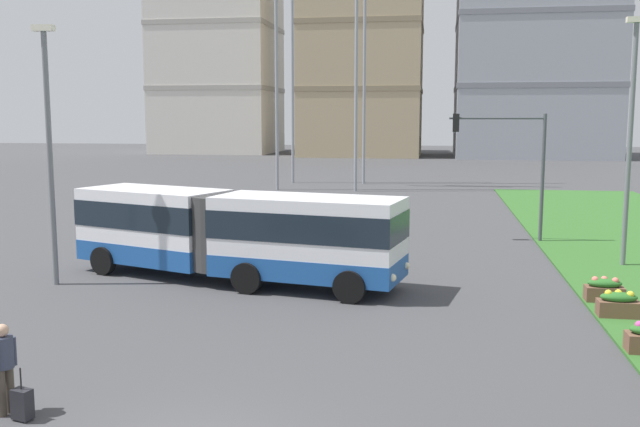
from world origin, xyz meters
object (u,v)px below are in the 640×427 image
at_px(articulated_bus, 232,233).
at_px(flower_planter_3, 618,304).
at_px(rolling_suitcase, 22,404).
at_px(flower_planter_4, 604,290).
at_px(streetlight_left, 49,144).
at_px(traffic_light_far_right, 510,153).
at_px(car_grey_wagon, 219,220).
at_px(streetlight_median, 630,132).
at_px(pedestrian_crossing, 4,363).
at_px(apartment_tower_westcentre, 363,29).

height_order(articulated_bus, flower_planter_3, articulated_bus).
height_order(rolling_suitcase, flower_planter_4, rolling_suitcase).
distance_m(flower_planter_3, streetlight_left, 18.00).
bearing_deg(traffic_light_far_right, flower_planter_3, -81.52).
bearing_deg(car_grey_wagon, rolling_suitcase, -82.79).
bearing_deg(flower_planter_4, streetlight_median, 71.31).
bearing_deg(flower_planter_3, articulated_bus, 166.79).
bearing_deg(articulated_bus, streetlight_median, 18.30).
relative_size(rolling_suitcase, flower_planter_4, 0.88).
relative_size(pedestrian_crossing, traffic_light_far_right, 0.31).
bearing_deg(streetlight_median, traffic_light_far_right, 127.30).
relative_size(flower_planter_3, apartment_tower_westcentre, 0.03).
relative_size(pedestrian_crossing, rolling_suitcase, 1.79).
bearing_deg(flower_planter_3, rolling_suitcase, -145.05).
bearing_deg(streetlight_left, pedestrian_crossing, -65.04).
relative_size(flower_planter_4, streetlight_left, 0.13).
bearing_deg(articulated_bus, apartment_tower_westcentre, 92.85).
height_order(car_grey_wagon, rolling_suitcase, car_grey_wagon).
bearing_deg(articulated_bus, car_grey_wagon, 110.21).
bearing_deg(flower_planter_3, traffic_light_far_right, 98.48).
xyz_separation_m(flower_planter_4, traffic_light_far_right, (-1.81, 10.49, 3.53)).
bearing_deg(apartment_tower_westcentre, streetlight_median, -76.86).
relative_size(articulated_bus, rolling_suitcase, 12.38).
bearing_deg(flower_planter_3, car_grey_wagon, 142.57).
distance_m(car_grey_wagon, streetlight_left, 11.16).
distance_m(pedestrian_crossing, streetlight_left, 11.41).
relative_size(car_grey_wagon, streetlight_left, 0.53).
height_order(flower_planter_4, streetlight_median, streetlight_median).
distance_m(rolling_suitcase, flower_planter_4, 16.19).
distance_m(streetlight_left, streetlight_median, 20.25).
height_order(car_grey_wagon, apartment_tower_westcentre, apartment_tower_westcentre).
bearing_deg(flower_planter_3, apartment_tower_westcentre, 100.76).
relative_size(car_grey_wagon, flower_planter_3, 4.06).
relative_size(streetlight_median, apartment_tower_westcentre, 0.25).
xyz_separation_m(traffic_light_far_right, streetlight_left, (-15.63, -10.85, 0.70)).
relative_size(streetlight_left, apartment_tower_westcentre, 0.23).
bearing_deg(apartment_tower_westcentre, articulated_bus, -87.15).
bearing_deg(car_grey_wagon, streetlight_median, -13.90).
height_order(streetlight_left, streetlight_median, streetlight_median).
bearing_deg(apartment_tower_westcentre, pedestrian_crossing, -88.19).
distance_m(car_grey_wagon, streetlight_median, 17.90).
bearing_deg(flower_planter_4, pedestrian_crossing, -141.74).
xyz_separation_m(rolling_suitcase, flower_planter_4, (12.43, 10.36, 0.11)).
bearing_deg(apartment_tower_westcentre, flower_planter_4, -79.02).
bearing_deg(rolling_suitcase, flower_planter_4, 39.81).
relative_size(car_grey_wagon, flower_planter_4, 4.06).
relative_size(articulated_bus, flower_planter_4, 10.92).
distance_m(streetlight_median, apartment_tower_westcentre, 78.80).
distance_m(articulated_bus, apartment_tower_westcentre, 81.95).
distance_m(articulated_bus, flower_planter_4, 11.90).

